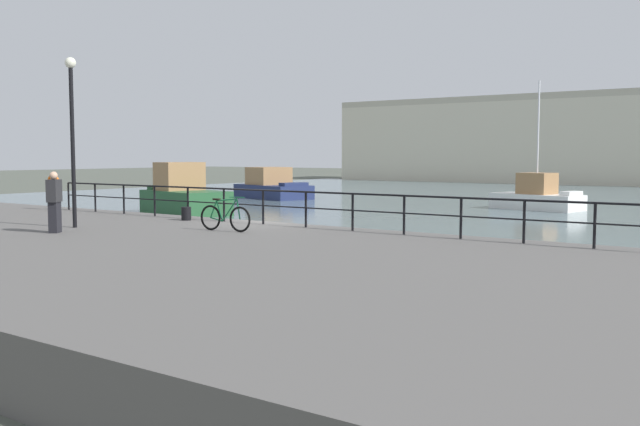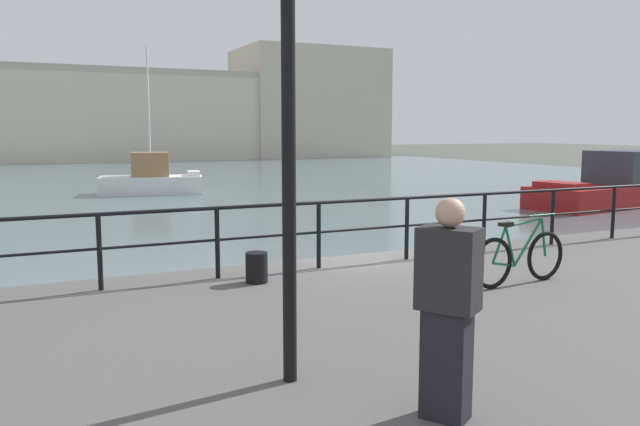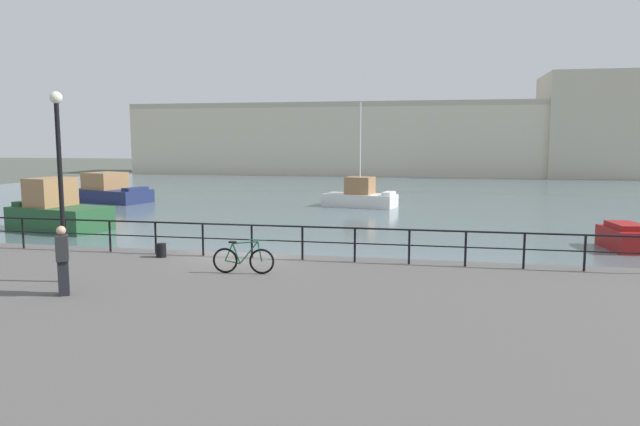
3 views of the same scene
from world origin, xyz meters
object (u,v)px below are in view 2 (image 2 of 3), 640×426
Objects in this scene: harbor_building at (144,114)px; standing_person at (448,308)px; moored_harbor_tender at (152,179)px; parked_bicycle at (520,257)px; mooring_bollard at (257,267)px; moored_green_narrowboat at (622,184)px; quay_lamp_post at (288,11)px.

harbor_building reaches higher than standing_person.
harbor_building is at bearing 92.71° from moored_harbor_tender.
parked_bicycle is 4.02× the size of mooring_bollard.
parked_bicycle is 3.76m from mooring_bollard.
moored_green_narrowboat is (17.80, -13.79, 0.13)m from moored_harbor_tender.
moored_green_narrowboat is at bearing 27.61° from mooring_bollard.
standing_person is at bearing -56.64° from quay_lamp_post.
harbor_building reaches higher than moored_green_narrowboat.
moored_green_narrowboat is 23.66m from mooring_bollard.
quay_lamp_post is (-0.97, -3.56, 2.93)m from mooring_bollard.
moored_harbor_tender is at bearing 51.01° from standing_person.
harbor_building is 165.56× the size of mooring_bollard.
quay_lamp_post reaches higher than moored_green_narrowboat.
standing_person is at bearing 29.29° from moored_green_narrowboat.
standing_person is (-0.19, -4.75, 0.64)m from mooring_bollard.
moored_green_narrowboat is 5.71× the size of standing_person.
harbor_building is at bearing 81.27° from mooring_bollard.
moored_harbor_tender reaches higher than quay_lamp_post.
harbor_building is 67.01m from parked_bicycle.
moored_harbor_tender reaches higher than standing_person.
moored_green_narrowboat is at bearing -78.47° from harbor_building.
moored_green_narrowboat is 26.37m from standing_person.
harbor_building is 69.30m from quay_lamp_post.
quay_lamp_post is at bearing -85.97° from moored_harbor_tender.
quay_lamp_post is at bearing -161.37° from parked_bicycle.
moored_green_narrowboat is 1.94× the size of quay_lamp_post.
parked_bicycle is at bearing -27.06° from mooring_bollard.
standing_person reaches higher than mooring_bollard.
harbor_building is 9.80× the size of moored_harbor_tender.
mooring_bollard is (-9.96, -64.87, -3.81)m from harbor_building.
mooring_bollard is at bearing 20.29° from moored_green_narrowboat.
moored_harbor_tender is (-6.80, -40.12, -4.32)m from harbor_building.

